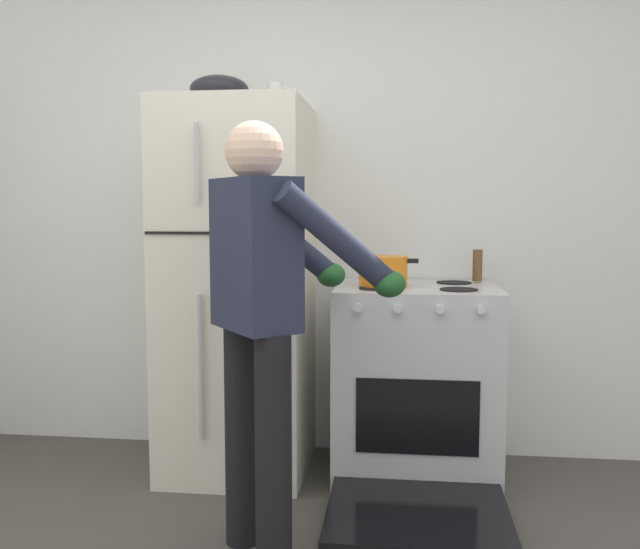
# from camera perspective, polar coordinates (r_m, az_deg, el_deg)

# --- Properties ---
(kitchen_wall_back) EXTENTS (6.00, 0.10, 2.70)m
(kitchen_wall_back) POSITION_cam_1_polar(r_m,az_deg,el_deg) (3.64, 0.89, 6.44)
(kitchen_wall_back) COLOR white
(kitchen_wall_back) RESTS_ON ground
(refrigerator) EXTENTS (0.68, 0.72, 1.80)m
(refrigerator) POSITION_cam_1_polar(r_m,az_deg,el_deg) (3.36, -6.86, -1.24)
(refrigerator) COLOR silver
(refrigerator) RESTS_ON ground
(stove_range) EXTENTS (0.76, 1.23, 0.93)m
(stove_range) POSITION_cam_1_polar(r_m,az_deg,el_deg) (3.33, 8.00, -9.09)
(stove_range) COLOR silver
(stove_range) RESTS_ON ground
(person_cook) EXTENTS (0.73, 0.73, 1.60)m
(person_cook) POSITION_cam_1_polar(r_m,az_deg,el_deg) (2.49, -4.52, -2.13)
(person_cook) COLOR black
(person_cook) RESTS_ON ground
(red_pot) EXTENTS (0.33, 0.23, 0.14)m
(red_pot) POSITION_cam_1_polar(r_m,az_deg,el_deg) (3.21, 5.29, 0.31)
(red_pot) COLOR orange
(red_pot) RESTS_ON stove_range
(coffee_mug) EXTENTS (0.11, 0.08, 0.10)m
(coffee_mug) POSITION_cam_1_polar(r_m,az_deg,el_deg) (3.39, -3.74, 14.88)
(coffee_mug) COLOR silver
(coffee_mug) RESTS_ON refrigerator
(pepper_mill) EXTENTS (0.05, 0.05, 0.16)m
(pepper_mill) POSITION_cam_1_polar(r_m,az_deg,el_deg) (3.48, 13.00, 0.75)
(pepper_mill) COLOR brown
(pepper_mill) RESTS_ON stove_range
(mixing_bowl) EXTENTS (0.28, 0.28, 0.13)m
(mixing_bowl) POSITION_cam_1_polar(r_m,az_deg,el_deg) (3.41, -8.40, 15.05)
(mixing_bowl) COLOR black
(mixing_bowl) RESTS_ON refrigerator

